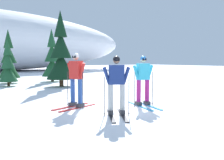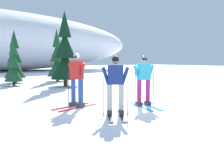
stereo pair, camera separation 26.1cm
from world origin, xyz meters
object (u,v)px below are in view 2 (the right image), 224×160
skier_cyan_jacket (144,80)px  pine_tree_far_left (13,66)px  pine_tree_center_left (15,61)px  skier_navy_jacket (115,84)px  pine_tree_far_right (57,60)px  pine_tree_center_right (65,55)px  skier_red_jacket (77,78)px

skier_cyan_jacket → pine_tree_far_left: bearing=105.3°
pine_tree_far_left → pine_tree_center_left: size_ratio=0.78×
skier_navy_jacket → pine_tree_center_left: (-0.48, 11.94, 0.65)m
pine_tree_far_left → pine_tree_far_right: (3.41, 1.63, 0.43)m
pine_tree_center_right → skier_cyan_jacket: bearing=-90.5°
pine_tree_far_left → pine_tree_far_right: 3.80m
skier_red_jacket → skier_navy_jacket: (0.43, -1.72, -0.07)m
skier_red_jacket → pine_tree_center_right: size_ratio=0.40×
skier_red_jacket → pine_tree_far_right: pine_tree_far_right is taller
pine_tree_center_left → pine_tree_far_right: (2.94, -0.38, 0.09)m
skier_red_jacket → pine_tree_far_right: bearing=73.6°
skier_red_jacket → skier_navy_jacket: 1.77m
skier_navy_jacket → pine_tree_far_left: size_ratio=0.59×
pine_tree_far_left → skier_navy_jacket: bearing=-84.5°
skier_red_jacket → pine_tree_center_left: pine_tree_center_left is taller
skier_cyan_jacket → skier_navy_jacket: bearing=-159.0°
pine_tree_far_left → skier_red_jacket: bearing=-86.4°
pine_tree_far_left → pine_tree_center_right: 3.35m
skier_cyan_jacket → pine_tree_far_right: pine_tree_far_right is taller
pine_tree_far_left → pine_tree_center_right: pine_tree_center_right is taller
skier_navy_jacket → pine_tree_center_right: size_ratio=0.37×
skier_red_jacket → pine_tree_far_left: bearing=93.6°
pine_tree_center_left → pine_tree_far_right: pine_tree_far_right is taller
skier_cyan_jacket → pine_tree_center_right: bearing=89.5°
skier_navy_jacket → pine_tree_center_left: 11.96m
skier_red_jacket → pine_tree_far_left: 8.23m
skier_red_jacket → skier_cyan_jacket: bearing=-28.5°
pine_tree_center_left → skier_cyan_jacket: bearing=-79.6°
pine_tree_far_left → pine_tree_far_right: size_ratio=0.74×
skier_cyan_jacket → pine_tree_far_right: (0.86, 10.94, 0.74)m
skier_cyan_jacket → skier_red_jacket: skier_red_jacket is taller
skier_cyan_jacket → pine_tree_far_right: size_ratio=0.45×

